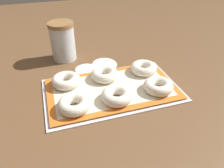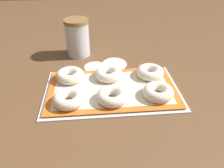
# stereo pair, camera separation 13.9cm
# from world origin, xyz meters

# --- Properties ---
(ground_plane) EXTENTS (2.80, 2.80, 0.00)m
(ground_plane) POSITION_xyz_m (0.00, 0.00, 0.00)
(ground_plane) COLOR brown
(baking_tray) EXTENTS (0.48, 0.29, 0.01)m
(baking_tray) POSITION_xyz_m (0.01, 0.01, 0.00)
(baking_tray) COLOR silver
(baking_tray) RESTS_ON ground_plane
(baking_mat) EXTENTS (0.46, 0.26, 0.00)m
(baking_mat) POSITION_xyz_m (0.01, 0.01, 0.01)
(baking_mat) COLOR orange
(baking_mat) RESTS_ON baking_tray
(bagel_front_left) EXTENTS (0.10, 0.10, 0.04)m
(bagel_front_left) POSITION_xyz_m (-0.13, -0.06, 0.03)
(bagel_front_left) COLOR silver
(bagel_front_left) RESTS_ON baking_mat
(bagel_front_center) EXTENTS (0.10, 0.10, 0.04)m
(bagel_front_center) POSITION_xyz_m (0.01, -0.06, 0.03)
(bagel_front_center) COLOR silver
(bagel_front_center) RESTS_ON baking_mat
(bagel_front_right) EXTENTS (0.10, 0.10, 0.04)m
(bagel_front_right) POSITION_xyz_m (0.17, -0.05, 0.03)
(bagel_front_right) COLOR silver
(bagel_front_right) RESTS_ON baking_mat
(bagel_back_left) EXTENTS (0.10, 0.10, 0.04)m
(bagel_back_left) POSITION_xyz_m (-0.14, 0.09, 0.03)
(bagel_back_left) COLOR silver
(bagel_back_left) RESTS_ON baking_mat
(bagel_back_center) EXTENTS (0.10, 0.10, 0.04)m
(bagel_back_center) POSITION_xyz_m (0.01, 0.08, 0.03)
(bagel_back_center) COLOR silver
(bagel_back_center) RESTS_ON baking_mat
(bagel_back_right) EXTENTS (0.10, 0.10, 0.04)m
(bagel_back_right) POSITION_xyz_m (0.17, 0.08, 0.03)
(bagel_back_right) COLOR silver
(bagel_back_right) RESTS_ON baking_mat
(flour_canister) EXTENTS (0.11, 0.11, 0.17)m
(flour_canister) POSITION_xyz_m (-0.12, 0.32, 0.08)
(flour_canister) COLOR silver
(flour_canister) RESTS_ON ground_plane
(flour_patch_near) EXTENTS (0.11, 0.12, 0.00)m
(flour_patch_near) POSITION_xyz_m (0.04, 0.21, 0.00)
(flour_patch_near) COLOR white
(flour_patch_near) RESTS_ON ground_plane
(flour_patch_far) EXTENTS (0.09, 0.10, 0.00)m
(flour_patch_far) POSITION_xyz_m (-0.04, 0.19, 0.00)
(flour_patch_far) COLOR white
(flour_patch_far) RESTS_ON ground_plane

